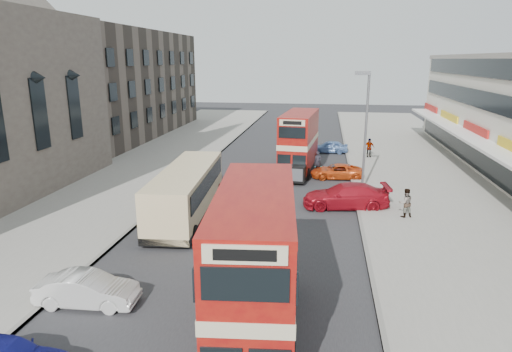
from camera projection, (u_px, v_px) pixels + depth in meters
The scene contains 18 objects.
ground at pixel (190, 350), 13.87m from camera, with size 160.00×160.00×0.00m, color #28282B.
road_surface at pixel (269, 181), 32.96m from camera, with size 12.00×90.00×0.01m, color #28282B.
pavement_right at pixel (438, 188), 31.15m from camera, with size 12.00×90.00×0.15m, color gray.
pavement_left at pixel (119, 174), 34.74m from camera, with size 12.00×90.00×0.15m, color gray.
kerb_left at pixel (191, 177), 33.85m from camera, with size 0.20×90.00×0.16m, color gray.
kerb_right at pixel (353, 184), 32.03m from camera, with size 0.20×90.00×0.16m, color gray.
brick_terrace at pixel (104, 84), 51.89m from camera, with size 14.00×28.00×12.00m, color #66594C.
street_lamp at pixel (365, 123), 28.85m from camera, with size 1.00×0.20×8.12m.
bus_main at pixel (255, 265), 14.03m from camera, with size 3.17×8.75×4.78m.
bus_second at pixel (299, 142), 35.50m from camera, with size 2.93×8.51×4.59m.
coach at pixel (187, 190), 25.39m from camera, with size 3.22×10.05×2.62m.
car_left_front at pixel (87, 290), 16.29m from camera, with size 1.30×3.74×1.23m, color silver.
car_right_a at pixel (346, 196), 26.99m from camera, with size 2.12×5.21×1.51m, color #AA111E.
car_right_b at pixel (337, 171), 33.69m from camera, with size 1.83×3.97×1.10m, color #E14F16.
car_right_c at pixel (329, 147), 42.85m from camera, with size 1.43×3.56×1.21m, color #6189C3.
pedestrian_near at pixel (405, 203), 24.96m from camera, with size 0.62×0.42×1.70m, color gray.
pedestrian_far at pixel (369, 148), 40.33m from camera, with size 1.01×0.42×1.72m, color gray.
cyclist at pixel (318, 168), 34.42m from camera, with size 0.74×1.71×1.94m.
Camera 1 is at (3.91, -11.52, 8.87)m, focal length 30.94 mm.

